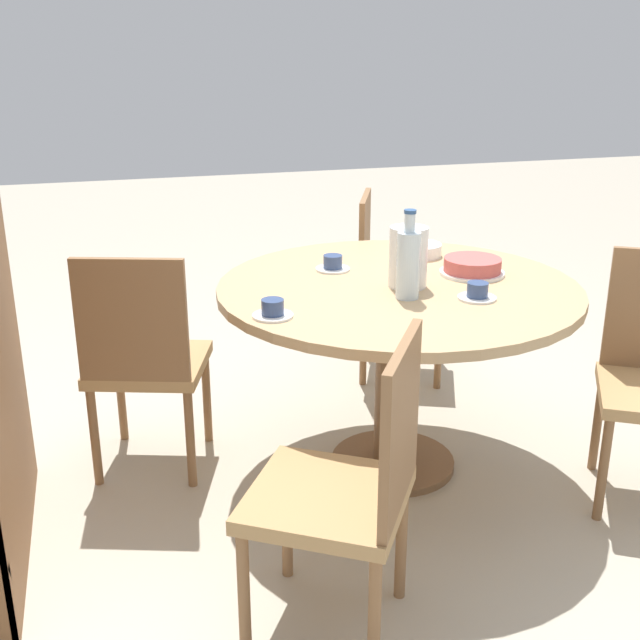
# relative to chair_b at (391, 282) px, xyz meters

# --- Properties ---
(ground_plane) EXTENTS (14.00, 14.00, 0.00)m
(ground_plane) POSITION_rel_chair_b_xyz_m (-0.89, 0.31, -0.47)
(ground_plane) COLOR #B2A893
(dining_table) EXTENTS (1.33, 1.33, 0.75)m
(dining_table) POSITION_rel_chair_b_xyz_m (-0.89, 0.31, 0.14)
(dining_table) COLOR brown
(dining_table) RESTS_ON ground_plane
(chair_b) EXTENTS (0.55, 0.55, 0.90)m
(chair_b) POSITION_rel_chair_b_xyz_m (0.00, 0.00, 0.00)
(chair_b) COLOR olive
(chair_b) RESTS_ON ground_plane
(chair_c) EXTENTS (0.53, 0.53, 0.90)m
(chair_c) POSITION_rel_chair_b_xyz_m (-0.66, 1.23, 0.00)
(chair_c) COLOR olive
(chair_c) RESTS_ON ground_plane
(chair_d) EXTENTS (0.58, 0.58, 0.90)m
(chair_d) POSITION_rel_chair_b_xyz_m (-1.73, 0.77, 0.00)
(chair_d) COLOR olive
(chair_d) RESTS_ON ground_plane
(coffee_pot) EXTENTS (0.14, 0.14, 0.26)m
(coffee_pot) POSITION_rel_chair_b_xyz_m (-0.92, 0.29, 0.40)
(coffee_pot) COLOR white
(coffee_pot) RESTS_ON dining_table
(water_bottle) EXTENTS (0.08, 0.08, 0.31)m
(water_bottle) POSITION_rel_chair_b_xyz_m (-1.05, 0.34, 0.41)
(water_bottle) COLOR silver
(water_bottle) RESTS_ON dining_table
(cake_main) EXTENTS (0.25, 0.25, 0.06)m
(cake_main) POSITION_rel_chair_b_xyz_m (-0.85, -0.00, 0.31)
(cake_main) COLOR white
(cake_main) RESTS_ON dining_table
(cup_a) EXTENTS (0.13, 0.13, 0.06)m
(cup_a) POSITION_rel_chair_b_xyz_m (-1.11, 0.84, 0.30)
(cup_a) COLOR white
(cup_a) RESTS_ON dining_table
(cup_b) EXTENTS (0.13, 0.13, 0.06)m
(cup_b) POSITION_rel_chair_b_xyz_m (-1.13, 0.11, 0.30)
(cup_b) COLOR white
(cup_b) RESTS_ON dining_table
(cup_c) EXTENTS (0.13, 0.13, 0.06)m
(cup_c) POSITION_rel_chair_b_xyz_m (-0.65, 0.49, 0.30)
(cup_c) COLOR white
(cup_c) RESTS_ON dining_table
(plate_stack) EXTENTS (0.19, 0.19, 0.05)m
(plate_stack) POSITION_rel_chair_b_xyz_m (-0.54, 0.09, 0.30)
(plate_stack) COLOR white
(plate_stack) RESTS_ON dining_table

